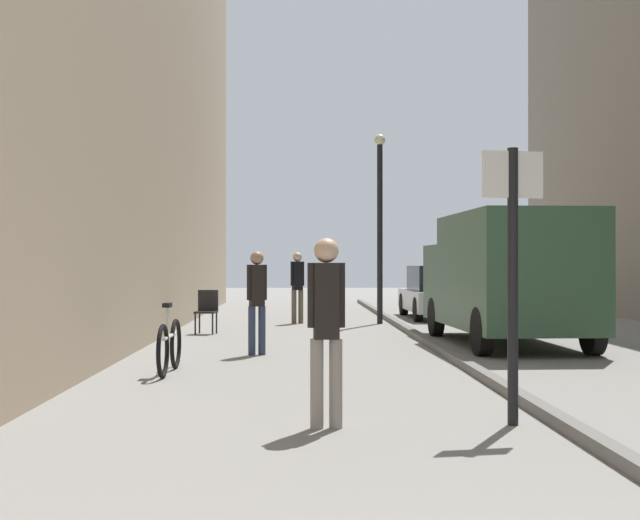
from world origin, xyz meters
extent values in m
plane|color=gray|center=(0.00, 12.00, 0.00)|extent=(80.00, 80.00, 0.00)
cube|color=#615F5B|center=(1.58, 12.00, 0.06)|extent=(0.16, 40.00, 0.12)
cylinder|color=gray|center=(-0.67, 6.17, 0.41)|extent=(0.12, 0.12, 0.82)
cylinder|color=gray|center=(-0.49, 6.18, 0.41)|extent=(0.12, 0.12, 0.82)
cube|color=black|center=(-0.58, 6.17, 1.17)|extent=(0.24, 0.20, 0.70)
cylinder|color=black|center=(-0.71, 6.16, 1.22)|extent=(0.10, 0.10, 0.59)
cylinder|color=black|center=(-0.46, 6.18, 1.22)|extent=(0.10, 0.10, 0.59)
sphere|color=tan|center=(-0.58, 6.17, 1.63)|extent=(0.23, 0.23, 0.23)
cylinder|color=#2D3851|center=(-1.59, 12.56, 0.40)|extent=(0.12, 0.12, 0.81)
cylinder|color=#2D3851|center=(-1.43, 12.61, 0.40)|extent=(0.12, 0.12, 0.81)
cube|color=black|center=(-1.51, 12.59, 1.15)|extent=(0.27, 0.25, 0.69)
cylinder|color=black|center=(-1.63, 12.55, 1.20)|extent=(0.10, 0.10, 0.58)
cylinder|color=black|center=(-1.40, 12.62, 1.20)|extent=(0.10, 0.10, 0.58)
sphere|color=#9E755B|center=(-1.51, 12.59, 1.61)|extent=(0.22, 0.22, 0.22)
cylinder|color=brown|center=(-0.92, 20.10, 0.42)|extent=(0.13, 0.13, 0.84)
cylinder|color=brown|center=(-0.75, 20.16, 0.42)|extent=(0.13, 0.13, 0.84)
cube|color=black|center=(-0.84, 20.13, 1.20)|extent=(0.28, 0.26, 0.72)
cylinder|color=black|center=(-0.96, 20.09, 1.26)|extent=(0.10, 0.10, 0.61)
cylinder|color=black|center=(-0.72, 20.17, 1.26)|extent=(0.10, 0.10, 0.61)
sphere|color=tan|center=(-0.84, 20.13, 1.68)|extent=(0.23, 0.23, 0.23)
cube|color=#335138|center=(3.06, 13.68, 1.38)|extent=(2.19, 4.05, 2.08)
cube|color=#335138|center=(2.97, 16.45, 1.12)|extent=(2.11, 1.62, 1.56)
cube|color=black|center=(2.95, 16.99, 1.46)|extent=(1.73, 0.10, 0.69)
cylinder|color=black|center=(2.05, 16.27, 0.40)|extent=(0.25, 0.81, 0.80)
cylinder|color=black|center=(3.90, 16.33, 0.40)|extent=(0.25, 0.81, 0.80)
cylinder|color=black|center=(2.18, 12.36, 0.40)|extent=(0.25, 0.81, 0.80)
cylinder|color=black|center=(4.03, 12.42, 0.40)|extent=(0.25, 0.81, 0.80)
cube|color=#B7B7BC|center=(3.10, 22.14, 0.49)|extent=(1.83, 4.21, 0.55)
cube|color=black|center=(3.10, 22.14, 1.11)|extent=(1.53, 2.53, 0.68)
cylinder|color=black|center=(2.27, 23.56, 0.32)|extent=(0.20, 0.64, 0.64)
cylinder|color=black|center=(3.91, 23.57, 0.32)|extent=(0.20, 0.64, 0.64)
cylinder|color=black|center=(2.29, 20.70, 0.32)|extent=(0.20, 0.64, 0.64)
cylinder|color=black|center=(3.93, 20.71, 0.32)|extent=(0.20, 0.64, 0.64)
cylinder|color=black|center=(1.17, 6.29, 1.30)|extent=(0.10, 0.10, 2.60)
cube|color=white|center=(1.17, 6.29, 2.35)|extent=(0.60, 0.13, 0.44)
cylinder|color=black|center=(1.23, 19.97, 2.25)|extent=(0.14, 0.14, 4.50)
sphere|color=beige|center=(1.23, 19.97, 4.62)|extent=(0.28, 0.28, 0.28)
torus|color=black|center=(-2.59, 10.75, 0.36)|extent=(0.08, 0.72, 0.72)
torus|color=black|center=(-2.62, 9.70, 0.36)|extent=(0.08, 0.72, 0.72)
cylinder|color=silver|center=(-2.61, 10.22, 0.51)|extent=(0.07, 0.95, 0.05)
cylinder|color=silver|center=(-2.61, 10.03, 0.73)|extent=(0.04, 0.04, 0.40)
cube|color=black|center=(-2.61, 10.03, 0.95)|extent=(0.11, 0.24, 0.06)
cylinder|color=black|center=(-2.64, 16.67, 0.23)|extent=(0.04, 0.04, 0.45)
cylinder|color=black|center=(-3.01, 16.72, 0.23)|extent=(0.04, 0.04, 0.45)
cylinder|color=black|center=(-2.59, 17.04, 0.23)|extent=(0.04, 0.04, 0.45)
cylinder|color=black|center=(-2.96, 17.09, 0.23)|extent=(0.04, 0.04, 0.45)
cube|color=black|center=(-2.80, 16.88, 0.47)|extent=(0.49, 0.49, 0.04)
cube|color=black|center=(-2.77, 17.08, 0.71)|extent=(0.44, 0.10, 0.45)
camera|label=1|loc=(-0.85, -1.82, 1.52)|focal=48.94mm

